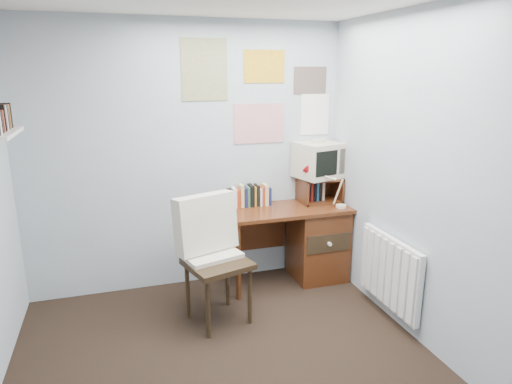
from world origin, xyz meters
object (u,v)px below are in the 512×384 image
at_px(crt_tv, 318,158).
at_px(wall_shelf, 0,134).
at_px(desk_lamp, 342,189).
at_px(radiator, 390,272).
at_px(tv_riser, 320,189).
at_px(desk_chair, 218,264).
at_px(desk, 312,239).

distance_m(crt_tv, wall_shelf, 2.75).
xyz_separation_m(desk_lamp, radiator, (0.06, -0.78, -0.52)).
bearing_deg(radiator, tv_riser, 99.28).
relative_size(desk_chair, radiator, 1.28).
height_order(desk_lamp, crt_tv, crt_tv).
distance_m(crt_tv, radiator, 1.33).
height_order(desk_lamp, radiator, desk_lamp).
bearing_deg(tv_riser, desk_lamp, -67.54).
height_order(crt_tv, radiator, crt_tv).
distance_m(desk_chair, desk_lamp, 1.44).
bearing_deg(tv_riser, desk, -137.04).
bearing_deg(desk, radiator, -72.76).
bearing_deg(radiator, wall_shelf, 169.11).
height_order(desk, desk_lamp, desk_lamp).
relative_size(desk_chair, crt_tv, 2.57).
distance_m(radiator, wall_shelf, 3.15).
xyz_separation_m(desk, wall_shelf, (-2.57, -0.38, 1.21)).
bearing_deg(desk_lamp, wall_shelf, -169.20).
height_order(desk, wall_shelf, wall_shelf).
xyz_separation_m(desk_chair, tv_riser, (1.21, 0.66, 0.37)).
relative_size(crt_tv, radiator, 0.50).
bearing_deg(tv_riser, radiator, -80.72).
relative_size(desk_chair, desk_lamp, 2.81).
xyz_separation_m(tv_riser, radiator, (0.17, -1.04, -0.47)).
distance_m(desk, tv_riser, 0.51).
height_order(desk, crt_tv, crt_tv).
bearing_deg(desk_chair, desk, 10.40).
distance_m(tv_riser, wall_shelf, 2.83).
relative_size(desk_lamp, crt_tv, 0.91).
relative_size(tv_riser, radiator, 0.50).
xyz_separation_m(tv_riser, crt_tv, (-0.02, 0.02, 0.31)).
height_order(tv_riser, radiator, tv_riser).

